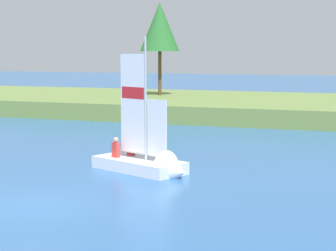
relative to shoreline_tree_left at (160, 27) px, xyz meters
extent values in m
plane|color=#2D609E|center=(6.88, -28.51, -6.28)|extent=(200.00, 200.00, 0.00)
cube|color=olive|center=(6.88, -0.93, -5.71)|extent=(80.00, 15.33, 1.13)
cylinder|color=brown|center=(0.00, 0.00, -3.48)|extent=(0.26, 0.26, 3.35)
cone|color=#286B2D|center=(0.00, 0.00, 0.02)|extent=(3.00, 3.00, 3.65)
cube|color=white|center=(7.75, -22.68, -6.05)|extent=(4.02, 2.92, 0.45)
cone|color=white|center=(9.44, -23.42, -6.05)|extent=(1.41, 1.67, 1.42)
cylinder|color=#B7B7BC|center=(8.09, -22.83, -3.53)|extent=(0.08, 0.08, 4.60)
cube|color=white|center=(7.47, -22.56, -3.73)|extent=(1.24, 0.56, 3.70)
cube|color=red|center=(7.47, -22.56, -3.34)|extent=(1.12, 0.51, 0.44)
cube|color=white|center=(8.62, -23.06, -4.58)|extent=(0.90, 0.41, 2.10)
cylinder|color=#B7B7BC|center=(7.47, -22.56, -5.61)|extent=(1.25, 0.59, 0.06)
cube|color=red|center=(6.77, -22.64, -5.54)|extent=(0.34, 0.29, 0.57)
sphere|color=tan|center=(6.77, -22.64, -5.15)|extent=(0.20, 0.20, 0.20)
cube|color=red|center=(7.14, -22.04, -5.53)|extent=(0.34, 0.29, 0.60)
sphere|color=tan|center=(7.14, -22.04, -5.12)|extent=(0.20, 0.20, 0.20)
camera|label=1|loc=(16.57, -43.72, -1.76)|focal=65.42mm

